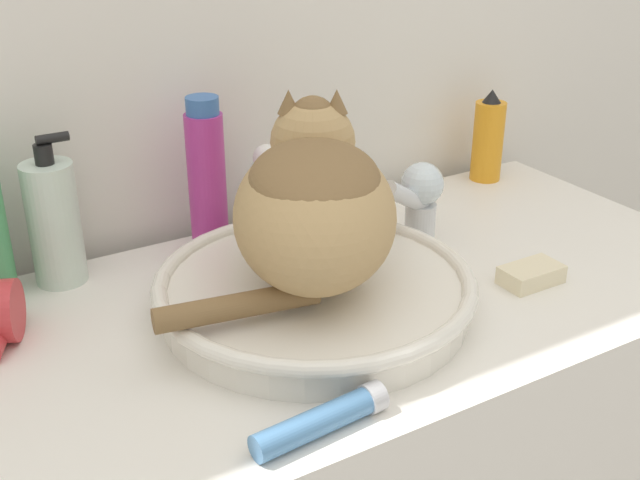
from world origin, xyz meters
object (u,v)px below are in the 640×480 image
object	(u,v)px
deodorant_stick	(267,189)
shampoo_bottle_tall	(207,176)
spray_bottle_trigger	(488,139)
soap_pump_bottle	(54,222)
faucet	(419,198)
cat	(313,198)
cream_tube	(322,420)
soap_bar	(531,275)

from	to	relation	value
deodorant_stick	shampoo_bottle_tall	world-z (taller)	shampoo_bottle_tall
spray_bottle_trigger	soap_pump_bottle	bearing A→B (deg)	180.00
shampoo_bottle_tall	soap_pump_bottle	bearing A→B (deg)	180.00
faucet	soap_pump_bottle	bearing A→B (deg)	-39.79
faucet	spray_bottle_trigger	distance (m)	0.31
cat	deodorant_stick	xyz separation A→B (m)	(0.06, 0.23, -0.08)
spray_bottle_trigger	cream_tube	bearing A→B (deg)	-143.37
cat	spray_bottle_trigger	bearing A→B (deg)	-34.99
cream_tube	soap_bar	world-z (taller)	cream_tube
faucet	soap_bar	distance (m)	0.19
cat	soap_bar	xyz separation A→B (m)	(0.27, -0.09, -0.13)
cat	spray_bottle_trigger	distance (m)	0.54
soap_pump_bottle	cream_tube	distance (m)	0.47
faucet	cream_tube	distance (m)	0.44
shampoo_bottle_tall	spray_bottle_trigger	xyz separation A→B (m)	(0.52, -0.00, -0.03)
faucet	shampoo_bottle_tall	world-z (taller)	shampoo_bottle_tall
cat	faucet	bearing A→B (deg)	-41.64
cat	soap_bar	world-z (taller)	cat
cream_tube	shampoo_bottle_tall	bearing A→B (deg)	79.94
deodorant_stick	spray_bottle_trigger	distance (m)	0.42
faucet	deodorant_stick	xyz separation A→B (m)	(-0.16, 0.16, -0.01)
spray_bottle_trigger	faucet	bearing A→B (deg)	-149.53
faucet	spray_bottle_trigger	bearing A→B (deg)	-170.70
cat	soap_pump_bottle	xyz separation A→B (m)	(-0.25, 0.23, -0.06)
cat	spray_bottle_trigger	xyz separation A→B (m)	(0.48, 0.23, -0.07)
deodorant_stick	soap_bar	size ratio (longest dim) A/B	1.66
cat	shampoo_bottle_tall	world-z (taller)	cat
cat	cream_tube	xyz separation A→B (m)	(-0.12, -0.21, -0.13)
soap_pump_bottle	deodorant_stick	bearing A→B (deg)	0.00
cat	spray_bottle_trigger	world-z (taller)	cat
cream_tube	spray_bottle_trigger	bearing A→B (deg)	36.63
shampoo_bottle_tall	soap_bar	distance (m)	0.46
deodorant_stick	shampoo_bottle_tall	size ratio (longest dim) A/B	0.62
shampoo_bottle_tall	soap_pump_bottle	xyz separation A→B (m)	(-0.21, 0.00, -0.02)
soap_pump_bottle	spray_bottle_trigger	bearing A→B (deg)	-0.00
deodorant_stick	cream_tube	size ratio (longest dim) A/B	0.91
shampoo_bottle_tall	spray_bottle_trigger	bearing A→B (deg)	-0.00
shampoo_bottle_tall	soap_pump_bottle	world-z (taller)	shampoo_bottle_tall
soap_bar	soap_pump_bottle	bearing A→B (deg)	148.38
cream_tube	soap_bar	xyz separation A→B (m)	(0.39, 0.12, -0.00)
soap_pump_bottle	cream_tube	world-z (taller)	soap_pump_bottle
spray_bottle_trigger	soap_pump_bottle	size ratio (longest dim) A/B	0.79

